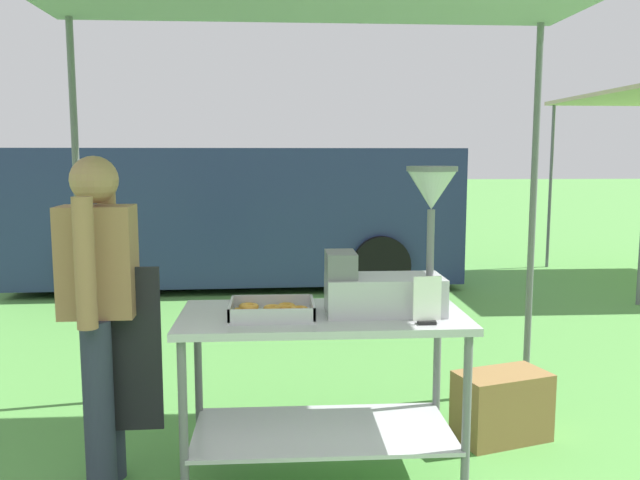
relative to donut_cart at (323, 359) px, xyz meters
The scene contains 8 objects.
ground_plane 4.77m from the donut_cart, 92.80° to the left, with size 70.00×70.00×0.00m, color #519342.
donut_cart is the anchor object (origin of this frame).
donut_tray 0.36m from the donut_cart, 169.06° to the right, with size 0.40×0.32×0.07m.
donut_fryer 0.57m from the donut_cart, ahead, with size 0.62×0.28×0.70m.
menu_sign 0.60m from the donut_cart, 26.71° to the right, with size 0.13×0.05×0.22m.
vendor 1.08m from the donut_cart, behind, with size 0.45×0.53×1.61m.
supply_crate 1.22m from the donut_cart, 22.00° to the left, with size 0.57×0.42×0.39m.
van_navy 5.33m from the donut_cart, 97.57° to the left, with size 5.36×2.22×1.69m.
Camera 1 is at (0.02, -1.77, 1.61)m, focal length 36.54 mm.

